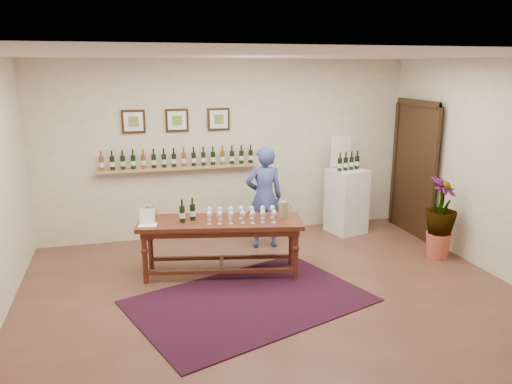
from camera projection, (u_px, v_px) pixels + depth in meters
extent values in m
plane|color=#522F24|center=(274.00, 296.00, 5.99)|extent=(6.00, 6.00, 0.00)
plane|color=#EDE1C9|center=(228.00, 149.00, 7.98)|extent=(6.00, 0.00, 6.00)
plane|color=#EDE1C9|center=(387.00, 265.00, 3.31)|extent=(6.00, 0.00, 6.00)
plane|color=#EDE1C9|center=(497.00, 169.00, 6.41)|extent=(0.00, 5.00, 5.00)
plane|color=white|center=(276.00, 55.00, 5.30)|extent=(6.00, 6.00, 0.00)
cube|color=tan|center=(179.00, 168.00, 7.75)|extent=(2.50, 0.16, 0.04)
cube|color=black|center=(416.00, 170.00, 8.07)|extent=(0.10, 1.00, 2.10)
cube|color=black|center=(414.00, 170.00, 8.06)|extent=(0.04, 1.12, 2.22)
cube|color=black|center=(133.00, 122.00, 7.47)|extent=(0.35, 0.03, 0.35)
cube|color=white|center=(133.00, 122.00, 7.45)|extent=(0.28, 0.01, 0.28)
cube|color=olive|center=(133.00, 122.00, 7.45)|extent=(0.15, 0.00, 0.15)
cube|color=black|center=(177.00, 120.00, 7.64)|extent=(0.35, 0.03, 0.35)
cube|color=white|center=(177.00, 120.00, 7.62)|extent=(0.28, 0.01, 0.28)
cube|color=olive|center=(177.00, 121.00, 7.62)|extent=(0.15, 0.00, 0.15)
cube|color=black|center=(219.00, 119.00, 7.80)|extent=(0.35, 0.03, 0.35)
cube|color=white|center=(219.00, 119.00, 7.79)|extent=(0.28, 0.01, 0.28)
cube|color=olive|center=(219.00, 119.00, 7.78)|extent=(0.15, 0.00, 0.15)
cube|color=#450C12|center=(250.00, 301.00, 5.85)|extent=(3.07, 2.53, 0.01)
cube|color=#411410|center=(221.00, 222.00, 6.47)|extent=(2.20, 1.09, 0.06)
cube|color=#411410|center=(221.00, 227.00, 6.48)|extent=(2.06, 0.96, 0.10)
cylinder|color=#411410|center=(145.00, 258.00, 6.27)|extent=(0.08, 0.08, 0.69)
cylinder|color=#411410|center=(296.00, 254.00, 6.38)|extent=(0.08, 0.08, 0.69)
cylinder|color=#411410|center=(150.00, 245.00, 6.74)|extent=(0.08, 0.08, 0.69)
cylinder|color=#411410|center=(291.00, 242.00, 6.84)|extent=(0.08, 0.08, 0.69)
cube|color=#411410|center=(221.00, 271.00, 6.38)|extent=(1.88, 0.44, 0.05)
cube|color=#411410|center=(222.00, 258.00, 6.84)|extent=(1.88, 0.44, 0.05)
cube|color=#411410|center=(221.00, 264.00, 6.61)|extent=(0.15, 0.48, 0.05)
cube|color=white|center=(147.00, 217.00, 6.25)|extent=(0.25, 0.20, 0.21)
cube|color=white|center=(347.00, 201.00, 8.22)|extent=(0.65, 0.65, 1.06)
cube|color=white|center=(341.00, 151.00, 8.18)|extent=(0.39, 0.12, 0.54)
cone|color=#B5503C|center=(438.00, 245.00, 7.16)|extent=(0.35, 0.35, 0.37)
imported|color=#173A19|center=(441.00, 211.00, 7.04)|extent=(0.76, 0.76, 0.65)
imported|color=#3A4B89|center=(264.00, 197.00, 7.47)|extent=(0.59, 0.41, 1.55)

